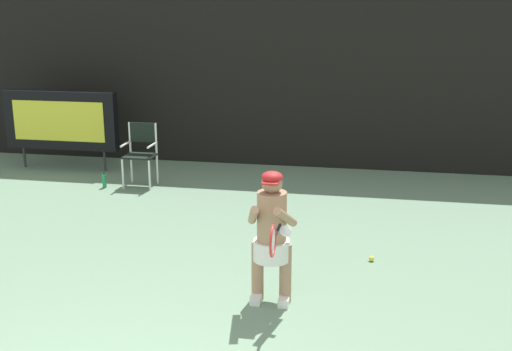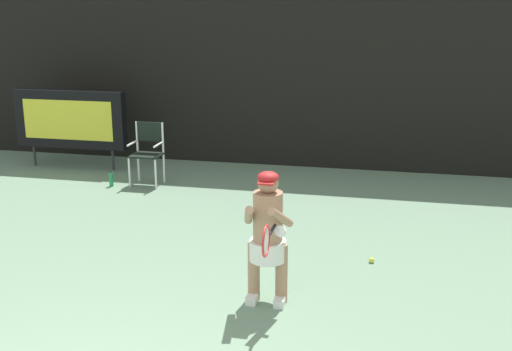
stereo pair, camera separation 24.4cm
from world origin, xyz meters
name	(u,v)px [view 1 (the left image)]	position (x,y,z in m)	size (l,w,h in m)	color
backdrop_screen	(270,72)	(0.00, 8.50, 1.81)	(18.00, 0.12, 3.66)	black
scoreboard	(61,120)	(-3.81, 7.42, 0.95)	(2.20, 0.21, 1.50)	black
umpire_chair	(141,150)	(-1.96, 6.66, 0.62)	(0.52, 0.44, 1.08)	white
water_bottle	(104,181)	(-2.54, 6.38, 0.12)	(0.07, 0.07, 0.27)	#1F8A4C
tennis_player	(272,233)	(0.98, 2.67, 0.78)	(0.53, 0.61, 1.44)	white
tennis_racket	(273,240)	(1.10, 2.00, 0.96)	(0.03, 0.60, 0.31)	black
tennis_ball_loose	(372,259)	(2.03, 3.95, 0.03)	(0.07, 0.07, 0.07)	#CCDB3D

